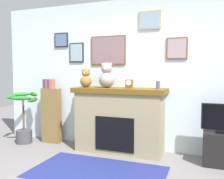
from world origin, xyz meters
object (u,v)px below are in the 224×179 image
at_px(teddy_bear_tan, 107,76).
at_px(potted_plant, 24,121).
at_px(teddy_bear_brown, 86,79).
at_px(fireplace, 119,120).
at_px(candle_jar, 158,85).
at_px(tv_stand, 223,149).
at_px(television, 224,119).
at_px(mantel_clock, 129,84).
at_px(bookshelf, 51,114).

bearing_deg(teddy_bear_tan, potted_plant, -174.77).
bearing_deg(teddy_bear_tan, teddy_bear_brown, 179.98).
distance_m(fireplace, candle_jar, 0.88).
distance_m(potted_plant, tv_stand, 3.47).
relative_size(candle_jar, teddy_bear_tan, 0.29).
xyz_separation_m(television, mantel_clock, (-1.44, 0.03, 0.48)).
bearing_deg(candle_jar, fireplace, 178.43).
xyz_separation_m(potted_plant, teddy_bear_brown, (1.24, 0.15, 0.80)).
distance_m(television, teddy_bear_brown, 2.29).
height_order(bookshelf, mantel_clock, mantel_clock).
bearing_deg(fireplace, television, -1.85).
xyz_separation_m(fireplace, mantel_clock, (0.17, -0.02, 0.61)).
bearing_deg(teddy_bear_brown, tv_stand, -0.83).
distance_m(tv_stand, mantel_clock, 1.70).
bearing_deg(teddy_bear_tan, television, -1.05).
distance_m(candle_jar, teddy_bear_brown, 1.27).
distance_m(bookshelf, potted_plant, 0.53).
xyz_separation_m(potted_plant, mantel_clock, (2.03, 0.15, 0.73)).
relative_size(potted_plant, television, 1.53).
height_order(television, candle_jar, candle_jar).
xyz_separation_m(fireplace, candle_jar, (0.65, -0.02, 0.60)).
relative_size(bookshelf, television, 1.93).
height_order(television, teddy_bear_brown, teddy_bear_brown).
height_order(candle_jar, mantel_clock, mantel_clock).
distance_m(candle_jar, teddy_bear_tan, 0.88).
height_order(tv_stand, television, television).
height_order(fireplace, mantel_clock, mantel_clock).
height_order(tv_stand, candle_jar, candle_jar).
xyz_separation_m(bookshelf, tv_stand, (3.00, -0.10, -0.32)).
bearing_deg(teddy_bear_brown, mantel_clock, -0.08).
height_order(mantel_clock, teddy_bear_tan, teddy_bear_tan).
relative_size(mantel_clock, teddy_bear_brown, 0.44).
bearing_deg(potted_plant, fireplace, 5.16).
distance_m(teddy_bear_brown, teddy_bear_tan, 0.39).
xyz_separation_m(bookshelf, potted_plant, (-0.46, -0.22, -0.13)).
bearing_deg(bookshelf, tv_stand, -1.91).
bearing_deg(teddy_bear_tan, candle_jar, 0.04).
distance_m(fireplace, television, 1.62).
bearing_deg(television, bookshelf, 178.06).
height_order(potted_plant, teddy_bear_brown, teddy_bear_brown).
xyz_separation_m(bookshelf, television, (3.00, -0.10, 0.12)).
relative_size(television, teddy_bear_tan, 1.47).
relative_size(candle_jar, mantel_clock, 0.87).
relative_size(potted_plant, teddy_bear_tan, 2.25).
relative_size(teddy_bear_brown, teddy_bear_tan, 0.77).
distance_m(potted_plant, mantel_clock, 2.16).
height_order(tv_stand, teddy_bear_brown, teddy_bear_brown).
bearing_deg(mantel_clock, candle_jar, 0.19).
bearing_deg(fireplace, potted_plant, -174.84).
relative_size(fireplace, tv_stand, 2.79).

